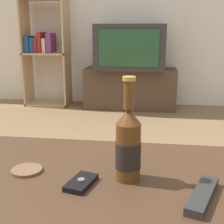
# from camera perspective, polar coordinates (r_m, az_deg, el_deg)

# --- Properties ---
(coffee_table) EXTENTS (1.22, 0.63, 0.49)m
(coffee_table) POSITION_cam_1_polar(r_m,az_deg,el_deg) (0.86, -4.69, -17.32)
(coffee_table) COLOR #422B1C
(coffee_table) RESTS_ON ground_plane
(tv_stand) EXTENTS (1.01, 0.36, 0.45)m
(tv_stand) POSITION_cam_1_polar(r_m,az_deg,el_deg) (3.54, 3.36, 4.36)
(tv_stand) COLOR #4C3828
(tv_stand) RESTS_ON ground_plane
(television) EXTENTS (0.74, 0.59, 0.47)m
(television) POSITION_cam_1_polar(r_m,az_deg,el_deg) (3.49, 3.48, 11.85)
(television) COLOR #2D2D2D
(television) RESTS_ON tv_stand
(bookshelf) EXTENTS (0.51, 0.30, 1.21)m
(bookshelf) POSITION_cam_1_polar(r_m,az_deg,el_deg) (3.74, -12.22, 10.95)
(bookshelf) COLOR tan
(bookshelf) RESTS_ON ground_plane
(beer_bottle) EXTENTS (0.07, 0.07, 0.27)m
(beer_bottle) POSITION_cam_1_polar(r_m,az_deg,el_deg) (0.80, 2.98, -6.02)
(beer_bottle) COLOR #563314
(beer_bottle) RESTS_ON coffee_table
(cell_phone) EXTENTS (0.08, 0.11, 0.02)m
(cell_phone) POSITION_cam_1_polar(r_m,az_deg,el_deg) (0.81, -5.66, -12.71)
(cell_phone) COLOR black
(cell_phone) RESTS_ON coffee_table
(remote_control) EXTENTS (0.10, 0.18, 0.02)m
(remote_control) POSITION_cam_1_polar(r_m,az_deg,el_deg) (0.77, 16.22, -14.43)
(remote_control) COLOR #282828
(remote_control) RESTS_ON coffee_table
(coaster) EXTENTS (0.08, 0.08, 0.01)m
(coaster) POSITION_cam_1_polar(r_m,az_deg,el_deg) (0.91, -15.31, -10.23)
(coaster) COLOR brown
(coaster) RESTS_ON coffee_table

